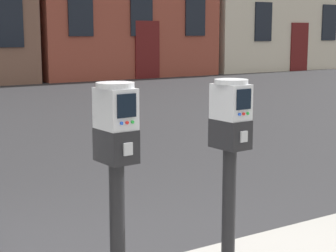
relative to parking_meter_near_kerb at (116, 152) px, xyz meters
name	(u,v)px	position (x,y,z in m)	size (l,w,h in m)	color
parking_meter_near_kerb	(116,152)	(0.00, 0.00, 0.00)	(0.23, 0.26, 1.27)	black
parking_meter_twin_adjacent	(230,139)	(0.83, 0.00, -0.01)	(0.23, 0.26, 1.25)	black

